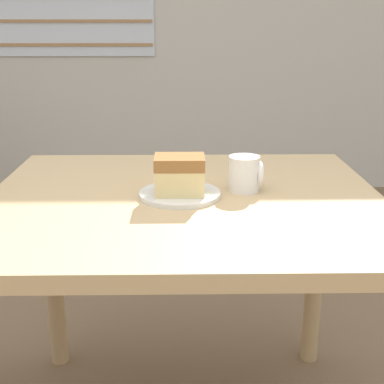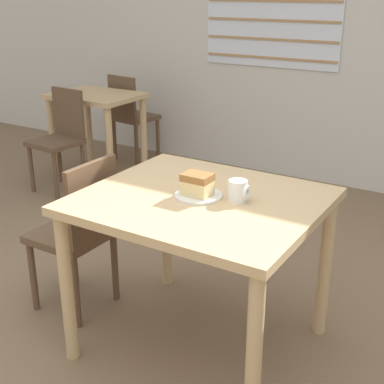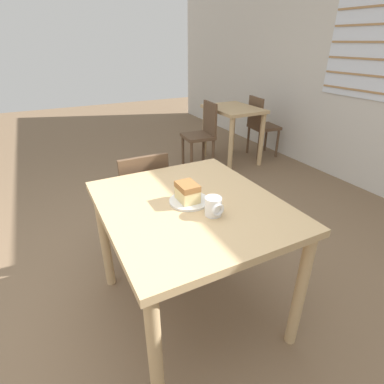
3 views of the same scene
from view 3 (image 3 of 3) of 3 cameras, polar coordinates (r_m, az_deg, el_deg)
The scene contains 9 objects.
ground_plane at distance 2.01m, azimuth -14.73°, elevation -23.26°, with size 14.00×14.00×0.00m, color #7A6047.
dining_table_near at distance 1.61m, azimuth -0.23°, elevation -5.35°, with size 1.02×0.89×0.77m.
dining_table_far at distance 4.14m, azimuth 7.81°, elevation 13.61°, with size 0.76×0.58×0.74m.
chair_near_window at distance 2.25m, azimuth -9.46°, elevation -1.63°, with size 0.36×0.36×0.84m.
chair_far_corner at distance 3.92m, azimuth 1.94°, elevation 11.20°, with size 0.39×0.39×0.84m.
chair_far_opposite at distance 4.44m, azimuth 12.95°, elevation 12.43°, with size 0.41×0.41×0.84m.
plate at distance 1.56m, azimuth -0.54°, elevation -1.71°, with size 0.21×0.21×0.01m.
cake_slice at distance 1.53m, azimuth -0.88°, elevation 0.01°, with size 0.12×0.09×0.10m.
coffee_mug at distance 1.43m, azimuth 4.15°, elevation -2.81°, with size 0.09×0.08×0.09m.
Camera 3 is at (1.31, -0.15, 1.52)m, focal length 28.00 mm.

